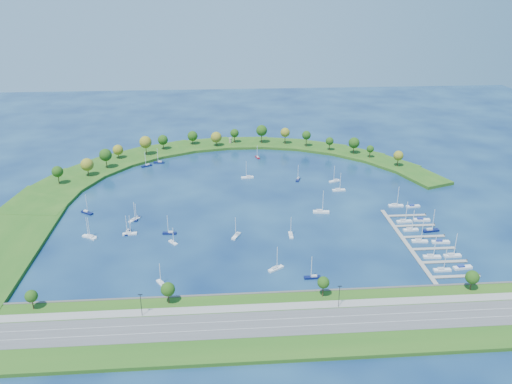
{
  "coord_description": "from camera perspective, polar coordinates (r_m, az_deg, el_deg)",
  "views": [
    {
      "loc": [
        -17.33,
        -289.25,
        126.75
      ],
      "look_at": [
        5.0,
        5.0,
        4.0
      ],
      "focal_mm": 36.04,
      "sensor_mm": 36.0,
      "label": 1
    }
  ],
  "objects": [
    {
      "name": "moored_boat_15",
      "position": [
        303.01,
        7.22,
        -2.13
      ],
      "size": [
        9.7,
        3.9,
        13.87
      ],
      "rotation": [
        0.0,
        0.0,
        -0.14
      ],
      "color": "white",
      "rests_on": "ground"
    },
    {
      "name": "dock_system",
      "position": [
        280.37,
        17.74,
        -5.38
      ],
      "size": [
        24.28,
        82.0,
        1.6
      ],
      "color": "gray",
      "rests_on": "ground"
    },
    {
      "name": "moored_boat_2",
      "position": [
        239.23,
        6.29,
        -9.31
      ],
      "size": [
        7.7,
        2.31,
        11.25
      ],
      "rotation": [
        0.0,
        0.0,
        3.16
      ],
      "color": "#0A1243",
      "rests_on": "ground"
    },
    {
      "name": "moored_boat_20",
      "position": [
        244.38,
        2.22,
        -8.43
      ],
      "size": [
        7.96,
        6.32,
        11.83
      ],
      "rotation": [
        0.0,
        0.0,
        0.58
      ],
      "color": "white",
      "rests_on": "ground"
    },
    {
      "name": "docked_boat_10",
      "position": [
        320.07,
        15.25,
        -1.41
      ],
      "size": [
        8.92,
        3.01,
        12.91
      ],
      "rotation": [
        0.0,
        0.0,
        -0.06
      ],
      "color": "white",
      "rests_on": "ground"
    },
    {
      "name": "moored_boat_0",
      "position": [
        393.44,
        0.16,
        3.92
      ],
      "size": [
        3.48,
        6.79,
        9.61
      ],
      "rotation": [
        0.0,
        0.0,
        1.84
      ],
      "color": "maroon",
      "rests_on": "ground"
    },
    {
      "name": "docked_boat_2",
      "position": [
        268.16,
        18.93,
        -6.75
      ],
      "size": [
        8.72,
        3.11,
        12.57
      ],
      "rotation": [
        0.0,
        0.0,
        -0.08
      ],
      "color": "white",
      "rests_on": "ground"
    },
    {
      "name": "docked_boat_0",
      "position": [
        258.43,
        19.96,
        -8.06
      ],
      "size": [
        8.21,
        2.4,
        12.02
      ],
      "rotation": [
        0.0,
        0.0,
        -0.01
      ],
      "color": "white",
      "rests_on": "ground"
    },
    {
      "name": "moored_boat_1",
      "position": [
        350.46,
        8.72,
        1.27
      ],
      "size": [
        8.1,
        4.97,
        11.53
      ],
      "rotation": [
        0.0,
        0.0,
        3.52
      ],
      "color": "white",
      "rests_on": "ground"
    },
    {
      "name": "breakwater",
      "position": [
        361.77,
        -8.67,
        1.98
      ],
      "size": [
        286.74,
        247.64,
        2.0
      ],
      "color": "#205215",
      "rests_on": "ground"
    },
    {
      "name": "moored_boat_18",
      "position": [
        383.73,
        -12.04,
        2.93
      ],
      "size": [
        7.71,
        6.17,
        11.49
      ],
      "rotation": [
        0.0,
        0.0,
        3.73
      ],
      "color": "#0A1243",
      "rests_on": "ground"
    },
    {
      "name": "moored_boat_3",
      "position": [
        273.6,
        -2.21,
        -4.82
      ],
      "size": [
        5.43,
        8.11,
        11.65
      ],
      "rotation": [
        0.0,
        0.0,
        4.26
      ],
      "color": "white",
      "rests_on": "ground"
    },
    {
      "name": "moored_boat_6",
      "position": [
        352.92,
        -0.96,
        1.69
      ],
      "size": [
        8.76,
        3.57,
        12.51
      ],
      "rotation": [
        0.0,
        0.0,
        3.28
      ],
      "color": "white",
      "rests_on": "ground"
    },
    {
      "name": "moored_boat_5",
      "position": [
        315.69,
        -18.26,
        -2.12
      ],
      "size": [
        7.95,
        6.83,
        12.11
      ],
      "rotation": [
        0.0,
        0.0,
        5.63
      ],
      "color": "#0A1243",
      "rests_on": "ground"
    },
    {
      "name": "moored_boat_17",
      "position": [
        285.82,
        -17.87,
        -4.72
      ],
      "size": [
        7.36,
        6.95,
        11.64
      ],
      "rotation": [
        0.0,
        0.0,
        2.41
      ],
      "color": "white",
      "rests_on": "ground"
    },
    {
      "name": "moored_boat_11",
      "position": [
        335.77,
        9.17,
        0.27
      ],
      "size": [
        8.53,
        3.05,
        12.28
      ],
      "rotation": [
        0.0,
        0.0,
        6.37
      ],
      "color": "white",
      "rests_on": "ground"
    },
    {
      "name": "docked_boat_7",
      "position": [
        294.56,
        18.82,
        -4.0
      ],
      "size": [
        9.22,
        3.63,
        13.2
      ],
      "rotation": [
        0.0,
        0.0,
        0.13
      ],
      "color": "#0A1243",
      "rests_on": "ground"
    },
    {
      "name": "moored_boat_12",
      "position": [
        388.84,
        -10.71,
        3.29
      ],
      "size": [
        7.97,
        3.17,
        11.4
      ],
      "rotation": [
        0.0,
        0.0,
        3.01
      ],
      "color": "#0A1243",
      "rests_on": "ground"
    },
    {
      "name": "moored_boat_16",
      "position": [
        350.47,
        4.68,
        1.46
      ],
      "size": [
        4.3,
        7.83,
        11.09
      ],
      "rotation": [
        0.0,
        0.0,
        4.4
      ],
      "color": "#0A1243",
      "rests_on": "ground"
    },
    {
      "name": "moored_boat_13",
      "position": [
        286.05,
        -14.07,
        -4.26
      ],
      "size": [
        2.96,
        7.32,
        10.45
      ],
      "rotation": [
        0.0,
        0.0,
        4.57
      ],
      "color": "#0A1243",
      "rests_on": "ground"
    },
    {
      "name": "docked_boat_4",
      "position": [
        281.35,
        17.7,
        -5.15
      ],
      "size": [
        8.48,
        3.28,
        12.15
      ],
      "rotation": [
        0.0,
        0.0,
        -0.12
      ],
      "color": "white",
      "rests_on": "ground"
    },
    {
      "name": "docked_boat_1",
      "position": [
        263.91,
        21.93,
        -7.76
      ],
      "size": [
        9.25,
        3.47,
        1.84
      ],
      "rotation": [
        0.0,
        0.0,
        0.11
      ],
      "color": "white",
      "rests_on": "ground"
    },
    {
      "name": "ground",
      "position": [
        316.28,
        -0.83,
        -1.04
      ],
      "size": [
        700.0,
        700.0,
        0.0
      ],
      "primitive_type": "plane",
      "color": "#071741",
      "rests_on": "ground"
    },
    {
      "name": "moored_boat_10",
      "position": [
        270.38,
        -9.2,
        -5.49
      ],
      "size": [
        5.27,
        5.88,
        9.1
      ],
      "rotation": [
        0.0,
        0.0,
        5.4
      ],
      "color": "white",
      "rests_on": "ground"
    },
    {
      "name": "docked_boat_11",
      "position": [
        322.18,
        17.01,
        -1.51
      ],
      "size": [
        8.51,
        3.11,
        1.7
      ],
      "rotation": [
        0.0,
        0.0,
        0.1
      ],
      "color": "white",
      "rests_on": "ground"
    },
    {
      "name": "docked_boat_8",
      "position": [
        300.86,
        16.12,
        -3.09
      ],
      "size": [
        8.71,
        2.81,
        12.65
      ],
      "rotation": [
        0.0,
        0.0,
        0.05
      ],
      "color": "white",
      "rests_on": "ground"
    },
    {
      "name": "docked_boat_3",
      "position": [
        272.6,
        20.95,
        -6.55
      ],
      "size": [
        8.71,
        2.67,
        12.7
      ],
      "rotation": [
        0.0,
        0.0,
        0.03
      ],
      "color": "white",
      "rests_on": "ground"
    },
    {
      "name": "moored_boat_8",
      "position": [
        280.19,
        -9.57,
        -4.45
      ],
      "size": [
        7.56,
        2.78,
        10.87
      ],
      "rotation": [
        0.0,
        0.0,
        3.04
      ],
      "color": "#0A1243",
      "rests_on": "ground"
    },
    {
      "name": "moored_boat_9",
      "position": [
        300.38,
        -13.09,
        -2.82
      ],
      "size": [
        2.99,
        6.89,
        9.8
      ],
      "rotation": [
        0.0,
        0.0,
        4.54
      ],
      "color": "#0A1243",
      "rests_on": "ground"
    },
    {
      "name": "docked_boat_6",
      "position": [
        292.12,
        16.79,
        -3.97
      ],
      "size": [
        8.44,
        2.88,
        12.2
      ],
      "rotation": [
        0.0,
        0.0,
        0.07
      ],
      "color": "white",
      "rests_on": "ground"
    },
    {
      "name": "moored_boat_21",
      "position": [
        274.85,
        3.89,
        -4.73
      ],
      "size": [
        2.21,
        7.27,
        10.61
      ],
      "rotation": [
        0.0,
        0.0,
        1.54
      ],
      "color": "white",
      "rests_on": "ground"
    },
    {
      "name": "breakwater_trees",
      "position": [
        393.82,
        -4.98,
        5.35
      ],
      "size": [
        240.31,
        90.9,
        15.12
      ],
      "color": "#382314",
      "rests_on": "breakwater"
    },
    {
      "name": "moored_boat_19",
      "position": [
        283.89,
        -13.86,
        -4.45
      ],
      "size": [
        7.67,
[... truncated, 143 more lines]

